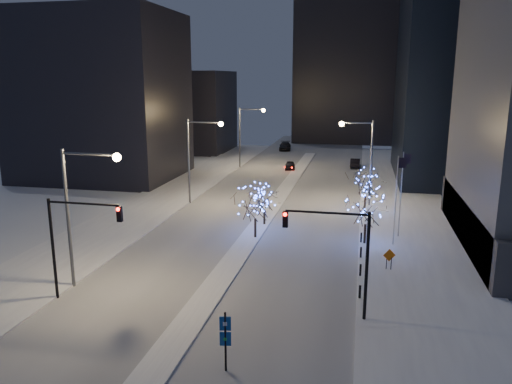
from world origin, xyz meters
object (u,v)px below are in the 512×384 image
(street_lamp_w_far, at_px, (246,129))
(traffic_signal_east, at_px, (341,246))
(car_mid, at_px, (355,163))
(construction_sign, at_px, (389,257))
(car_near, at_px, (290,166))
(traffic_signal_west, at_px, (73,233))
(wayfinding_sign, at_px, (225,335))
(street_lamp_w_near, at_px, (80,200))
(holiday_tree_plaza_far, at_px, (366,183))
(street_lamp_w_mid, at_px, (197,150))
(holiday_tree_plaza_near, at_px, (366,209))
(holiday_tree_median_far, at_px, (264,199))
(holiday_tree_median_near, at_px, (255,203))
(street_lamp_east, at_px, (363,151))
(car_far, at_px, (285,146))

(street_lamp_w_far, xyz_separation_m, traffic_signal_east, (17.88, -51.00, -1.74))
(car_mid, bearing_deg, construction_sign, 94.24)
(car_near, bearing_deg, traffic_signal_west, -104.47)
(traffic_signal_east, bearing_deg, wayfinding_sign, -127.49)
(traffic_signal_east, bearing_deg, street_lamp_w_near, 176.79)
(street_lamp_w_far, relative_size, traffic_signal_east, 1.43)
(street_lamp_w_near, distance_m, traffic_signal_east, 17.99)
(holiday_tree_plaza_far, distance_m, construction_sign, 17.47)
(street_lamp_w_far, relative_size, car_mid, 2.21)
(street_lamp_w_near, bearing_deg, construction_sign, 20.01)
(street_lamp_w_mid, bearing_deg, wayfinding_sign, -69.24)
(construction_sign, bearing_deg, holiday_tree_plaza_near, 88.00)
(street_lamp_w_mid, height_order, holiday_tree_median_far, street_lamp_w_mid)
(holiday_tree_median_near, xyz_separation_m, holiday_tree_plaza_far, (10.00, 11.50, 0.02))
(traffic_signal_west, xyz_separation_m, construction_sign, (20.78, 9.75, -3.61))
(traffic_signal_west, relative_size, holiday_tree_plaza_near, 1.46)
(holiday_tree_median_far, bearing_deg, wayfinding_sign, -83.22)
(street_lamp_w_near, distance_m, car_near, 50.76)
(street_lamp_w_near, height_order, traffic_signal_east, street_lamp_w_near)
(traffic_signal_west, xyz_separation_m, holiday_tree_median_near, (8.94, 15.48, -1.36))
(car_near, bearing_deg, holiday_tree_plaza_far, -71.12)
(traffic_signal_west, distance_m, car_near, 52.50)
(street_lamp_w_near, bearing_deg, street_lamp_east, 55.81)
(street_lamp_w_near, distance_m, wayfinding_sign, 15.52)
(car_mid, distance_m, car_far, 22.86)
(street_lamp_w_near, distance_m, holiday_tree_plaza_far, 31.80)
(car_near, xyz_separation_m, construction_sign, (13.84, -42.13, 0.48))
(traffic_signal_west, bearing_deg, street_lamp_w_mid, 91.06)
(car_mid, distance_m, holiday_tree_plaza_near, 40.61)
(holiday_tree_median_far, xyz_separation_m, holiday_tree_plaza_near, (10.00, -4.00, 0.54))
(street_lamp_w_near, xyz_separation_m, street_lamp_w_far, (0.00, 50.00, 0.00))
(traffic_signal_east, height_order, car_near, traffic_signal_east)
(street_lamp_w_near, distance_m, holiday_tree_plaza_near, 24.09)
(traffic_signal_west, height_order, holiday_tree_median_far, traffic_signal_west)
(traffic_signal_east, xyz_separation_m, holiday_tree_median_near, (-8.44, 14.48, -1.36))
(street_lamp_w_far, distance_m, holiday_tree_plaza_far, 31.84)
(traffic_signal_east, distance_m, holiday_tree_median_far, 20.76)
(holiday_tree_median_far, height_order, holiday_tree_plaza_near, holiday_tree_plaza_near)
(car_mid, bearing_deg, holiday_tree_plaza_near, 92.27)
(street_lamp_w_near, height_order, holiday_tree_plaza_near, street_lamp_w_near)
(street_lamp_w_far, bearing_deg, wayfinding_sign, -77.83)
(street_lamp_w_near, bearing_deg, car_near, 81.52)
(street_lamp_w_mid, relative_size, holiday_tree_median_far, 2.54)
(car_far, bearing_deg, wayfinding_sign, -90.20)
(car_mid, distance_m, holiday_tree_plaza_far, 29.55)
(street_lamp_w_near, xyz_separation_m, car_near, (7.44, 49.88, -5.83))
(traffic_signal_east, height_order, holiday_tree_median_far, traffic_signal_east)
(car_near, relative_size, holiday_tree_plaza_far, 0.80)
(street_lamp_w_mid, relative_size, traffic_signal_east, 1.43)
(car_near, relative_size, holiday_tree_median_far, 1.00)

